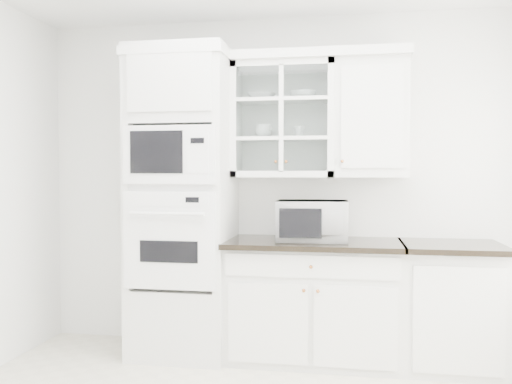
# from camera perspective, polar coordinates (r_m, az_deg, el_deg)

# --- Properties ---
(room_shell) EXTENTS (4.00, 3.50, 2.70)m
(room_shell) POSITION_cam_1_polar(r_m,az_deg,el_deg) (3.18, -0.16, 8.27)
(room_shell) COLOR white
(room_shell) RESTS_ON ground
(oven_column) EXTENTS (0.76, 0.68, 2.40)m
(oven_column) POSITION_cam_1_polar(r_m,az_deg,el_deg) (4.31, -7.70, -1.11)
(oven_column) COLOR silver
(oven_column) RESTS_ON ground
(base_cabinet_run) EXTENTS (1.32, 0.67, 0.92)m
(base_cabinet_run) POSITION_cam_1_polar(r_m,az_deg,el_deg) (4.25, 6.11, -11.21)
(base_cabinet_run) COLOR silver
(base_cabinet_run) RESTS_ON ground
(extra_base_cabinet) EXTENTS (0.72, 0.67, 0.92)m
(extra_base_cabinet) POSITION_cam_1_polar(r_m,az_deg,el_deg) (4.30, 19.78, -11.15)
(extra_base_cabinet) COLOR silver
(extra_base_cabinet) RESTS_ON ground
(upper_cabinet_glass) EXTENTS (0.80, 0.33, 0.90)m
(upper_cabinet_glass) POSITION_cam_1_polar(r_m,az_deg,el_deg) (4.32, 2.96, 7.55)
(upper_cabinet_glass) COLOR silver
(upper_cabinet_glass) RESTS_ON room_shell
(upper_cabinet_solid) EXTENTS (0.55, 0.33, 0.90)m
(upper_cabinet_solid) POSITION_cam_1_polar(r_m,az_deg,el_deg) (4.29, 12.03, 7.55)
(upper_cabinet_solid) COLOR silver
(upper_cabinet_solid) RESTS_ON room_shell
(crown_molding) EXTENTS (2.14, 0.38, 0.07)m
(crown_molding) POSITION_cam_1_polar(r_m,az_deg,el_deg) (4.38, 1.52, 13.90)
(crown_molding) COLOR white
(crown_molding) RESTS_ON room_shell
(countertop_microwave) EXTENTS (0.54, 0.46, 0.31)m
(countertop_microwave) POSITION_cam_1_polar(r_m,az_deg,el_deg) (4.12, 5.96, -3.01)
(countertop_microwave) COLOR white
(countertop_microwave) RESTS_ON base_cabinet_run
(bowl_a) EXTENTS (0.23, 0.23, 0.05)m
(bowl_a) POSITION_cam_1_polar(r_m,az_deg,el_deg) (4.36, 0.59, 9.98)
(bowl_a) COLOR white
(bowl_a) RESTS_ON upper_cabinet_glass
(bowl_b) EXTENTS (0.25, 0.25, 0.06)m
(bowl_b) POSITION_cam_1_polar(r_m,az_deg,el_deg) (4.33, 4.97, 10.08)
(bowl_b) COLOR white
(bowl_b) RESTS_ON upper_cabinet_glass
(cup_a) EXTENTS (0.16, 0.16, 0.11)m
(cup_a) POSITION_cam_1_polar(r_m,az_deg,el_deg) (4.34, 0.82, 6.39)
(cup_a) COLOR white
(cup_a) RESTS_ON upper_cabinet_glass
(cup_b) EXTENTS (0.12, 0.12, 0.09)m
(cup_b) POSITION_cam_1_polar(r_m,az_deg,el_deg) (4.29, 4.52, 6.32)
(cup_b) COLOR white
(cup_b) RESTS_ON upper_cabinet_glass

